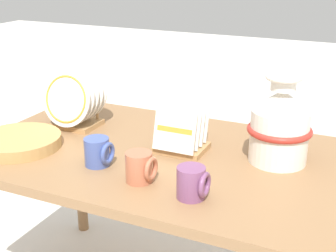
# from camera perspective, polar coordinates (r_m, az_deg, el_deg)

# --- Properties ---
(display_table) EXTENTS (1.50, 0.88, 0.74)m
(display_table) POSITION_cam_1_polar(r_m,az_deg,el_deg) (1.79, 0.00, -5.63)
(display_table) COLOR olive
(display_table) RESTS_ON ground_plane
(ceramic_vase) EXTENTS (0.23, 0.23, 0.32)m
(ceramic_vase) POSITION_cam_1_polar(r_m,az_deg,el_deg) (1.69, 13.49, 0.16)
(ceramic_vase) COLOR white
(ceramic_vase) RESTS_ON display_table
(dish_rack_round_plates) EXTENTS (0.23, 0.20, 0.25)m
(dish_rack_round_plates) POSITION_cam_1_polar(r_m,az_deg,el_deg) (2.03, -11.31, 2.90)
(dish_rack_round_plates) COLOR tan
(dish_rack_round_plates) RESTS_ON display_table
(dish_rack_square_plates) EXTENTS (0.18, 0.18, 0.18)m
(dish_rack_square_plates) POSITION_cam_1_polar(r_m,az_deg,el_deg) (1.77, 1.71, -1.09)
(dish_rack_square_plates) COLOR tan
(dish_rack_square_plates) RESTS_ON display_table
(wicker_charger_stack) EXTENTS (0.32, 0.32, 0.04)m
(wicker_charger_stack) POSITION_cam_1_polar(r_m,az_deg,el_deg) (1.90, -17.70, -1.83)
(wicker_charger_stack) COLOR tan
(wicker_charger_stack) RESTS_ON display_table
(mug_plum_glaze) EXTENTS (0.10, 0.09, 0.10)m
(mug_plum_glaze) POSITION_cam_1_polar(r_m,az_deg,el_deg) (1.44, 3.01, -6.93)
(mug_plum_glaze) COLOR #7A4770
(mug_plum_glaze) RESTS_ON display_table
(mug_cobalt_glaze) EXTENTS (0.10, 0.09, 0.10)m
(mug_cobalt_glaze) POSITION_cam_1_polar(r_m,az_deg,el_deg) (1.66, -8.51, -3.15)
(mug_cobalt_glaze) COLOR #42569E
(mug_cobalt_glaze) RESTS_ON display_table
(mug_terracotta_glaze) EXTENTS (0.10, 0.09, 0.10)m
(mug_terracotta_glaze) POSITION_cam_1_polar(r_m,az_deg,el_deg) (1.54, -3.39, -5.04)
(mug_terracotta_glaze) COLOR #B76647
(mug_terracotta_glaze) RESTS_ON display_table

